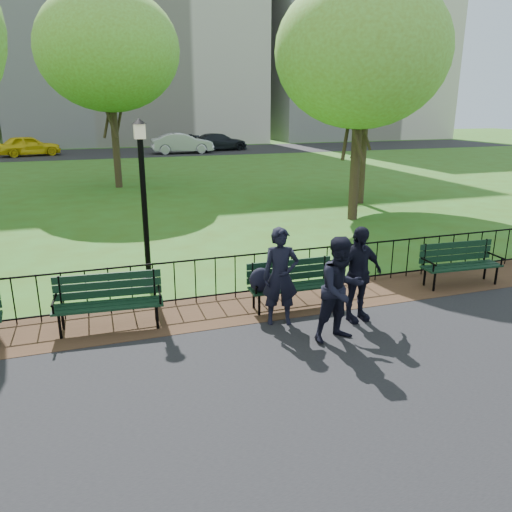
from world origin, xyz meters
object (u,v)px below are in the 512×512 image
object	(u,v)px
park_bench_left_a	(108,296)
person_left	(281,277)
park_bench_right_a	(459,259)
sedan_dark	(219,142)
tree_near_e	(362,53)
tree_mid_e	(369,53)
park_bench_main	(277,279)
sedan_silver	(182,143)
lamppost	(144,198)
person_mid	(341,289)
person_right	(358,274)
taxi	(29,146)
tree_far_c	(108,50)

from	to	relation	value
park_bench_left_a	person_left	size ratio (longest dim) A/B	1.07
park_bench_right_a	sedan_dark	distance (m)	33.47
tree_near_e	tree_mid_e	world-z (taller)	tree_mid_e
park_bench_main	sedan_dark	bearing A→B (deg)	78.31
person_left	sedan_silver	size ratio (longest dim) A/B	0.36
lamppost	person_mid	xyz separation A→B (m)	(2.62, -3.66, -1.00)
lamppost	sedan_silver	distance (m)	30.15
park_bench_left_a	person_left	distance (m)	2.97
tree_mid_e	sedan_dark	bearing A→B (deg)	88.28
park_bench_main	lamppost	xyz separation A→B (m)	(-2.11, 2.16, 1.28)
person_right	taxi	bearing A→B (deg)	96.67
person_right	person_mid	bearing A→B (deg)	-143.62
lamppost	sedan_dark	world-z (taller)	lamppost
park_bench_left_a	sedan_dark	world-z (taller)	sedan_dark
tree_mid_e	person_right	xyz separation A→B (m)	(-5.76, -9.79, -4.63)
park_bench_left_a	lamppost	distance (m)	2.52
person_left	person_right	xyz separation A→B (m)	(1.33, -0.30, -0.00)
taxi	sedan_dark	distance (m)	14.70
park_bench_right_a	taxi	distance (m)	35.06
lamppost	tree_far_c	bearing A→B (deg)	88.59
tree_near_e	person_left	distance (m)	9.89
park_bench_left_a	tree_far_c	size ratio (longest dim) A/B	0.21
person_mid	sedan_silver	xyz separation A→B (m)	(3.68, 33.13, -0.08)
tree_far_c	sedan_dark	size ratio (longest dim) A/B	1.79
park_bench_main	taxi	bearing A→B (deg)	103.18
tree_near_e	taxi	world-z (taller)	tree_near_e
person_left	person_mid	xyz separation A→B (m)	(0.68, -0.91, 0.01)
person_mid	sedan_dark	distance (m)	35.58
tree_near_e	tree_mid_e	distance (m)	2.98
sedan_silver	person_right	bearing A→B (deg)	175.78
lamppost	park_bench_left_a	bearing A→B (deg)	-114.90
person_right	sedan_silver	xyz separation A→B (m)	(3.03, 32.52, -0.07)
tree_mid_e	taxi	distance (m)	28.50
taxi	person_left	bearing A→B (deg)	176.32
park_bench_main	lamppost	distance (m)	3.28
tree_far_c	person_right	bearing A→B (deg)	-80.16
tree_mid_e	lamppost	bearing A→B (deg)	-143.27
park_bench_left_a	tree_near_e	world-z (taller)	tree_near_e
park_bench_left_a	sedan_silver	xyz separation A→B (m)	(7.20, 31.42, 0.21)
tree_mid_e	taxi	bearing A→B (deg)	119.80
person_left	park_bench_right_a	bearing A→B (deg)	23.54
park_bench_main	sedan_silver	world-z (taller)	sedan_silver
person_right	lamppost	bearing A→B (deg)	130.12
park_bench_main	park_bench_right_a	world-z (taller)	park_bench_right_a
tree_mid_e	sedan_silver	size ratio (longest dim) A/B	1.65
park_bench_main	tree_far_c	distance (m)	16.96
tree_far_c	person_left	bearing A→B (deg)	-84.50
lamppost	person_mid	bearing A→B (deg)	-54.45
park_bench_main	sedan_dark	xyz separation A→B (m)	(7.65, 33.35, 0.10)
lamppost	sedan_silver	world-z (taller)	lamppost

